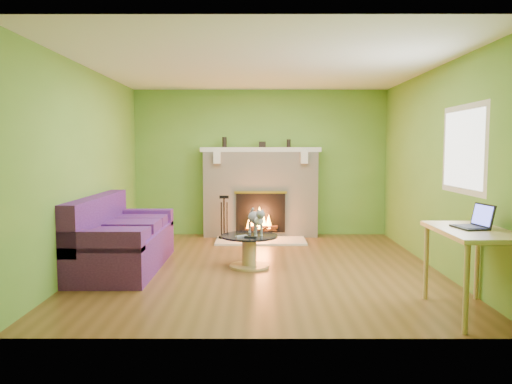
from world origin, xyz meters
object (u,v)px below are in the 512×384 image
(sofa, at_px, (119,240))
(desk, at_px, (474,240))
(coffee_table, at_px, (249,249))
(cat, at_px, (255,221))

(sofa, relative_size, desk, 1.92)
(sofa, bearing_deg, coffee_table, 2.26)
(sofa, relative_size, coffee_table, 2.81)
(coffee_table, height_order, cat, cat)
(sofa, distance_m, cat, 1.79)
(sofa, relative_size, cat, 3.61)
(coffee_table, distance_m, desk, 2.88)
(coffee_table, bearing_deg, sofa, -177.74)
(sofa, xyz_separation_m, desk, (3.81, -1.83, 0.35))
(sofa, height_order, coffee_table, sofa)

